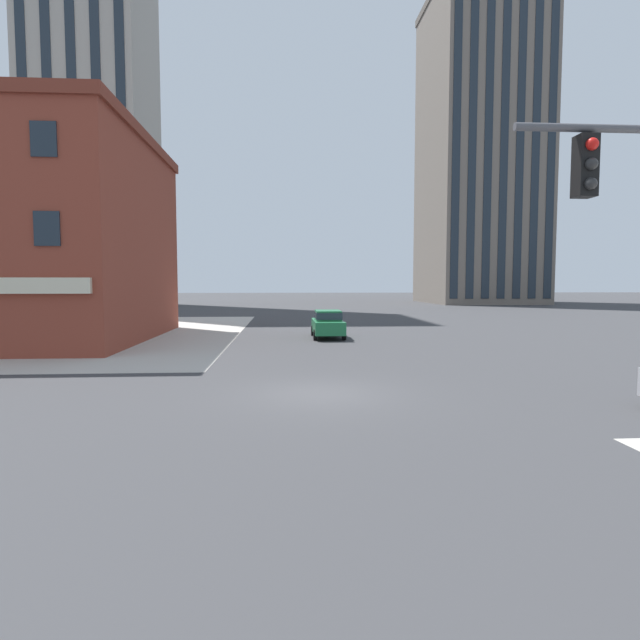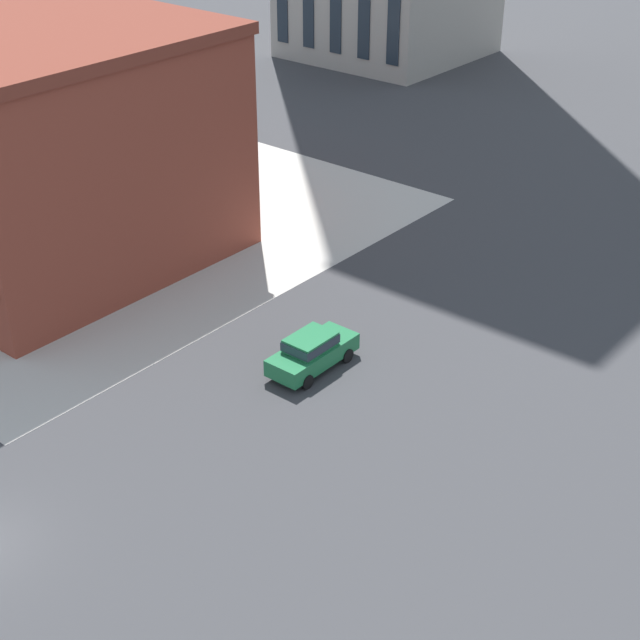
{
  "view_description": "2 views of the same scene",
  "coord_description": "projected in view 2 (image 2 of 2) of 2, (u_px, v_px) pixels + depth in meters",
  "views": [
    {
      "loc": [
        -1.02,
        -15.46,
        3.35
      ],
      "look_at": [
        0.24,
        3.05,
        2.02
      ],
      "focal_mm": 29.17,
      "sensor_mm": 36.0,
      "label": 1
    },
    {
      "loc": [
        24.6,
        -11.34,
        22.83
      ],
      "look_at": [
        4.08,
        13.41,
        4.43
      ],
      "focal_mm": 54.21,
      "sensor_mm": 36.0,
      "label": 2
    }
  ],
  "objects": [
    {
      "name": "car_main_southbound_near",
      "position": [
        312.0,
        350.0,
        41.8
      ],
      "size": [
        1.9,
        4.4,
        1.68
      ],
      "color": "#1E6B3D",
      "rests_on": "ground"
    },
    {
      "name": "storefront_block_near_corner",
      "position": [
        25.0,
        140.0,
        50.29
      ],
      "size": [
        18.56,
        16.46,
        11.98
      ],
      "color": "brown",
      "rests_on": "ground"
    },
    {
      "name": "sidewalk_far_corner",
      "position": [
        78.0,
        213.0,
        56.98
      ],
      "size": [
        32.0,
        32.0,
        0.02
      ],
      "primitive_type": "cube",
      "color": "#B7B2A8",
      "rests_on": "ground"
    }
  ]
}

